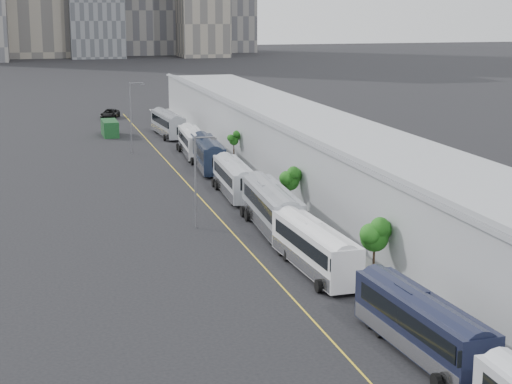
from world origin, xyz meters
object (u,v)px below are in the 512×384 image
object	(u,v)px
bus_3	(272,211)
street_lamp_far	(132,113)
bus_2	(315,252)
bus_7	(168,126)
shipping_container	(110,128)
bus_6	(192,144)
bus_1	(421,330)
bus_5	(208,156)
bus_4	(234,181)
street_lamp_near	(198,175)
suv	(110,114)

from	to	relation	value
bus_3	street_lamp_far	bearing A→B (deg)	102.65
bus_2	bus_3	bearing A→B (deg)	86.38
bus_7	shipping_container	distance (m)	8.92
bus_2	bus_6	distance (m)	52.28
bus_7	shipping_container	xyz separation A→B (m)	(-8.54, 2.57, -0.38)
bus_1	bus_6	size ratio (longest dim) A/B	1.01
bus_1	bus_5	world-z (taller)	bus_5
bus_4	street_lamp_near	world-z (taller)	street_lamp_near
bus_5	shipping_container	distance (m)	31.77
bus_6	shipping_container	xyz separation A→B (m)	(-8.92, 20.31, -0.31)
bus_2	suv	world-z (taller)	bus_2
bus_5	bus_7	xyz separation A→B (m)	(-0.32, 27.94, -0.02)
bus_3	bus_4	size ratio (longest dim) A/B	1.11
bus_7	street_lamp_far	xyz separation A→B (m)	(-7.08, -14.52, 3.90)
bus_6	bus_5	bearing A→B (deg)	-86.86
bus_5	street_lamp_near	world-z (taller)	street_lamp_near
street_lamp_near	suv	distance (m)	79.01
bus_5	shipping_container	xyz separation A→B (m)	(-8.85, 30.51, -0.40)
street_lamp_near	street_lamp_far	distance (m)	40.61
bus_3	shipping_container	bearing A→B (deg)	101.35
shipping_container	bus_5	bearing A→B (deg)	-73.84
bus_5	suv	distance (m)	52.19
bus_4	bus_1	bearing A→B (deg)	-86.54
bus_1	bus_5	distance (m)	58.37
street_lamp_far	suv	size ratio (longest dim) A/B	1.67
bus_2	bus_7	world-z (taller)	bus_7
bus_4	bus_5	bearing A→B (deg)	91.78
suv	shipping_container	bearing A→B (deg)	-78.66
bus_7	suv	bearing A→B (deg)	101.58
bus_6	street_lamp_near	xyz separation A→B (m)	(-6.59, -37.38, 3.32)
bus_5	bus_3	bearing A→B (deg)	-86.65
bus_7	bus_1	bearing A→B (deg)	-93.35
bus_5	suv	xyz separation A→B (m)	(-6.82, 51.73, -0.80)
street_lamp_near	suv	size ratio (longest dim) A/B	1.45
bus_3	suv	bearing A→B (deg)	97.82
bus_4	street_lamp_near	bearing A→B (deg)	-114.32
bus_3	street_lamp_far	xyz separation A→B (m)	(-7.10, 42.75, 3.79)
bus_2	shipping_container	bearing A→B (deg)	94.24
bus_7	shipping_container	size ratio (longest dim) A/B	2.16
bus_7	street_lamp_far	world-z (taller)	street_lamp_far
bus_3	street_lamp_near	world-z (taller)	street_lamp_near
bus_7	suv	distance (m)	24.68
street_lamp_near	street_lamp_far	world-z (taller)	street_lamp_far
bus_2	bus_4	size ratio (longest dim) A/B	1.02
bus_7	street_lamp_far	distance (m)	16.62
bus_5	street_lamp_far	distance (m)	15.81
street_lamp_far	shipping_container	size ratio (longest dim) A/B	1.60
bus_1	street_lamp_near	world-z (taller)	street_lamp_near
bus_5	suv	bearing A→B (deg)	101.45
bus_2	suv	distance (m)	94.01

